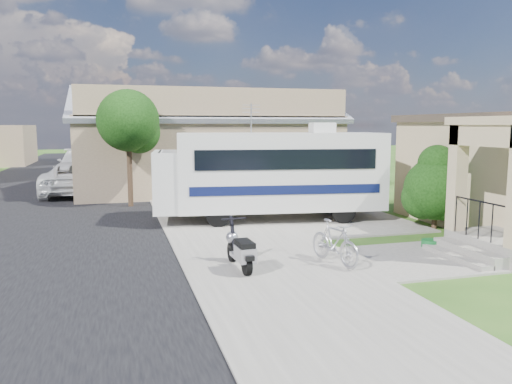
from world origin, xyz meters
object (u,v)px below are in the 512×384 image
object	(u,v)px
shrub	(436,186)
van	(81,165)
bicycle	(334,245)
pickup_truck	(76,178)
scooter	(241,251)
garden_hose	(430,245)
motorhome	(271,172)

from	to	relation	value
shrub	van	size ratio (longest dim) A/B	0.42
bicycle	van	size ratio (longest dim) A/B	0.27
van	pickup_truck	bearing A→B (deg)	-90.60
scooter	van	distance (m)	20.97
bicycle	van	xyz separation A→B (m)	(-6.63, 20.63, 0.40)
van	garden_hose	distance (m)	22.10
motorhome	scooter	xyz separation A→B (m)	(-2.45, -5.54, -1.18)
bicycle	garden_hose	size ratio (longest dim) A/B	3.62
scooter	van	world-z (taller)	van
garden_hose	shrub	bearing A→B (deg)	52.51
motorhome	bicycle	distance (m)	5.81
motorhome	bicycle	bearing A→B (deg)	-85.53
scooter	bicycle	distance (m)	2.16
motorhome	pickup_truck	size ratio (longest dim) A/B	1.41
shrub	pickup_truck	xyz separation A→B (m)	(-11.31, 11.26, -0.57)
motorhome	garden_hose	distance (m)	5.84
pickup_truck	van	world-z (taller)	van
scooter	shrub	bearing A→B (deg)	19.95
shrub	garden_hose	size ratio (longest dim) A/B	5.70
bicycle	garden_hose	xyz separation A→B (m)	(3.10, 0.80, -0.40)
scooter	bicycle	world-z (taller)	scooter
pickup_truck	van	bearing A→B (deg)	-85.29
van	garden_hose	size ratio (longest dim) A/B	13.47
pickup_truck	scooter	bearing A→B (deg)	110.58
scooter	pickup_truck	world-z (taller)	pickup_truck
van	motorhome	bearing A→B (deg)	-66.93
shrub	bicycle	distance (m)	5.75
motorhome	shrub	bearing A→B (deg)	-23.03
shrub	bicycle	world-z (taller)	shrub
bicycle	van	distance (m)	21.67
pickup_truck	shrub	bearing A→B (deg)	138.66
scooter	pickup_truck	bearing A→B (deg)	104.50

